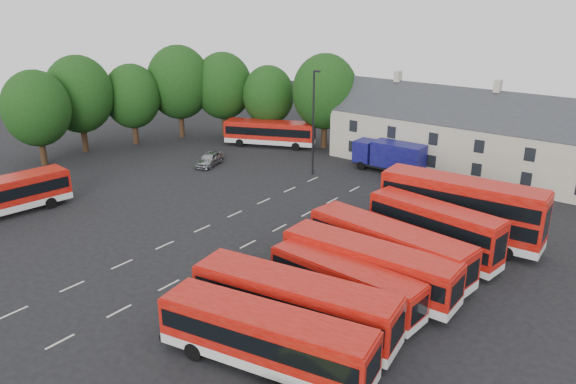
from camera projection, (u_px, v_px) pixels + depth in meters
name	position (u px, v px, depth m)	size (l,w,h in m)	color
ground	(184.00, 237.00, 44.75)	(140.00, 140.00, 0.00)	black
lane_markings	(224.00, 236.00, 44.82)	(5.15, 33.80, 0.01)	beige
treeline	(181.00, 92.00, 68.76)	(29.92, 32.59, 12.01)	black
terrace_houses	(491.00, 141.00, 57.93)	(35.70, 7.13, 10.06)	beige
bus_row_a	(265.00, 335.00, 28.64)	(11.88, 4.60, 3.28)	silver
bus_row_b	(294.00, 301.00, 31.60)	(12.41, 4.51, 3.43)	silver
bus_row_c	(345.00, 281.00, 34.42)	(10.41, 3.10, 2.90)	silver
bus_row_d	(369.00, 264.00, 35.96)	(11.77, 2.92, 3.31)	silver
bus_row_e	(389.00, 245.00, 38.52)	(12.31, 4.23, 3.41)	silver
bus_dd_south	(434.00, 228.00, 40.51)	(10.24, 3.70, 4.11)	silver
bus_dd_north	(461.00, 207.00, 42.99)	(12.43, 3.51, 5.04)	silver
bus_west	(0.00, 195.00, 48.16)	(4.09, 11.77, 3.26)	silver
bus_north	(270.00, 131.00, 69.78)	(11.29, 6.83, 3.17)	silver
box_truck	(390.00, 155.00, 59.86)	(7.69, 2.52, 3.35)	black
silver_car	(210.00, 159.00, 62.52)	(1.76, 4.38, 1.49)	#9B9DA2
lamppost	(314.00, 120.00, 57.75)	(0.76, 0.38, 10.98)	black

